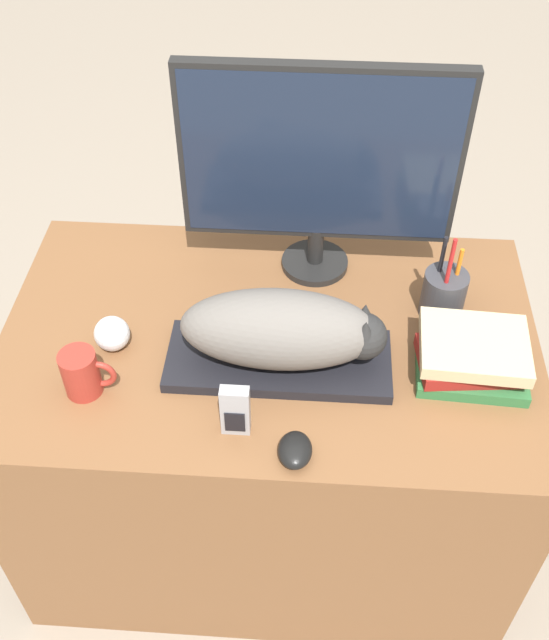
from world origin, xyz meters
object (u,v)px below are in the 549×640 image
object	(u,v)px
coffee_mug	(82,373)
phone	(235,411)
keyboard	(279,361)
baseball	(112,334)
computer_mouse	(295,450)
pen_cup	(444,294)
monitor	(320,162)
cat	(286,330)
book_stack	(472,358)

from	to	relation	value
coffee_mug	phone	size ratio (longest dim) A/B	0.93
keyboard	baseball	size ratio (longest dim) A/B	6.17
computer_mouse	pen_cup	world-z (taller)	pen_cup
monitor	pen_cup	distance (m)	0.38
keyboard	computer_mouse	world-z (taller)	computer_mouse
cat	book_stack	xyz separation A→B (m)	(0.37, 0.00, -0.06)
keyboard	monitor	bearing A→B (deg)	78.37
pen_cup	book_stack	distance (m)	0.18
monitor	phone	distance (m)	0.54
phone	baseball	bearing A→B (deg)	144.44
coffee_mug	keyboard	bearing A→B (deg)	13.73
keyboard	pen_cup	bearing A→B (deg)	27.14
computer_mouse	pen_cup	xyz separation A→B (m)	(0.30, 0.39, 0.04)
keyboard	coffee_mug	world-z (taller)	coffee_mug
computer_mouse	book_stack	bearing A→B (deg)	33.38
monitor	coffee_mug	bearing A→B (deg)	-137.42
cat	phone	world-z (taller)	cat
baseball	phone	world-z (taller)	phone
pen_cup	book_stack	world-z (taller)	pen_cup
keyboard	baseball	distance (m)	0.35
monitor	coffee_mug	world-z (taller)	monitor
pen_cup	phone	size ratio (longest dim) A/B	1.91
cat	computer_mouse	bearing A→B (deg)	-82.16
pen_cup	coffee_mug	bearing A→B (deg)	-159.58
monitor	book_stack	world-z (taller)	monitor
monitor	baseball	bearing A→B (deg)	-145.46
cat	phone	distance (m)	0.19
keyboard	pen_cup	world-z (taller)	pen_cup
keyboard	computer_mouse	bearing A→B (deg)	-78.73
coffee_mug	baseball	size ratio (longest dim) A/B	1.45
keyboard	book_stack	xyz separation A→B (m)	(0.38, 0.00, 0.03)
computer_mouse	pen_cup	distance (m)	0.49
keyboard	coffee_mug	size ratio (longest dim) A/B	4.25
computer_mouse	book_stack	world-z (taller)	book_stack
computer_mouse	pen_cup	size ratio (longest dim) A/B	0.37
computer_mouse	book_stack	xyz separation A→B (m)	(0.34, 0.22, 0.03)
cat	baseball	xyz separation A→B (m)	(-0.36, 0.03, -0.07)
baseball	coffee_mug	bearing A→B (deg)	-103.39
cat	computer_mouse	xyz separation A→B (m)	(0.03, -0.22, -0.08)
monitor	book_stack	xyz separation A→B (m)	(0.32, -0.31, -0.24)
keyboard	coffee_mug	bearing A→B (deg)	-166.27
phone	computer_mouse	bearing A→B (deg)	-24.63
cat	monitor	world-z (taller)	monitor
computer_mouse	book_stack	distance (m)	0.41
baseball	monitor	bearing A→B (deg)	34.54
phone	pen_cup	bearing A→B (deg)	39.89
book_stack	computer_mouse	bearing A→B (deg)	-146.62
cat	computer_mouse	size ratio (longest dim) A/B	4.92
coffee_mug	baseball	world-z (taller)	coffee_mug
coffee_mug	phone	xyz separation A→B (m)	(0.30, -0.08, 0.01)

